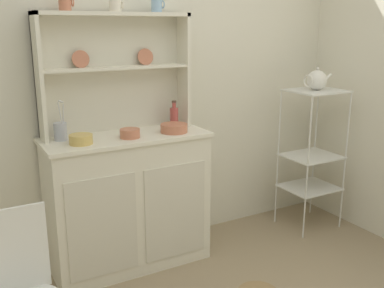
{
  "coord_description": "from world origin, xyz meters",
  "views": [
    {
      "loc": [
        -1.23,
        -1.27,
        1.59
      ],
      "look_at": [
        0.1,
        1.12,
        0.87
      ],
      "focal_mm": 41.62,
      "sensor_mm": 36.0,
      "label": 1
    }
  ],
  "objects_px": {
    "wire_chair": "(17,288)",
    "utensil_jar": "(60,131)",
    "jam_bottle": "(174,116)",
    "hutch_cabinet": "(128,200)",
    "bowl_mixing_large": "(81,139)",
    "cup_terracotta_0": "(65,3)",
    "porcelain_teapot": "(317,80)",
    "hutch_shelf_unit": "(114,64)",
    "bakers_rack": "(312,144)"
  },
  "relations": [
    {
      "from": "hutch_cabinet",
      "to": "cup_terracotta_0",
      "type": "bearing_deg",
      "value": 157.78
    },
    {
      "from": "jam_bottle",
      "to": "utensil_jar",
      "type": "bearing_deg",
      "value": -179.36
    },
    {
      "from": "hutch_cabinet",
      "to": "bakers_rack",
      "type": "height_order",
      "value": "bakers_rack"
    },
    {
      "from": "wire_chair",
      "to": "utensil_jar",
      "type": "height_order",
      "value": "utensil_jar"
    },
    {
      "from": "jam_bottle",
      "to": "hutch_cabinet",
      "type": "bearing_deg",
      "value": -167.65
    },
    {
      "from": "hutch_cabinet",
      "to": "bowl_mixing_large",
      "type": "distance_m",
      "value": 0.57
    },
    {
      "from": "hutch_cabinet",
      "to": "wire_chair",
      "type": "distance_m",
      "value": 1.16
    },
    {
      "from": "hutch_cabinet",
      "to": "bowl_mixing_large",
      "type": "xyz_separation_m",
      "value": [
        -0.31,
        -0.07,
        0.47
      ]
    },
    {
      "from": "hutch_cabinet",
      "to": "hutch_shelf_unit",
      "type": "height_order",
      "value": "hutch_shelf_unit"
    },
    {
      "from": "wire_chair",
      "to": "cup_terracotta_0",
      "type": "bearing_deg",
      "value": 72.26
    },
    {
      "from": "hutch_shelf_unit",
      "to": "porcelain_teapot",
      "type": "xyz_separation_m",
      "value": [
        1.5,
        -0.3,
        -0.16
      ]
    },
    {
      "from": "cup_terracotta_0",
      "to": "bowl_mixing_large",
      "type": "height_order",
      "value": "cup_terracotta_0"
    },
    {
      "from": "porcelain_teapot",
      "to": "cup_terracotta_0",
      "type": "bearing_deg",
      "value": 171.79
    },
    {
      "from": "bowl_mixing_large",
      "to": "porcelain_teapot",
      "type": "xyz_separation_m",
      "value": [
        1.81,
        -0.06,
        0.25
      ]
    },
    {
      "from": "hutch_shelf_unit",
      "to": "cup_terracotta_0",
      "type": "distance_m",
      "value": 0.48
    },
    {
      "from": "bakers_rack",
      "to": "cup_terracotta_0",
      "type": "bearing_deg",
      "value": 171.79
    },
    {
      "from": "bowl_mixing_large",
      "to": "jam_bottle",
      "type": "bearing_deg",
      "value": 12.75
    },
    {
      "from": "hutch_shelf_unit",
      "to": "hutch_cabinet",
      "type": "bearing_deg",
      "value": -90.0
    },
    {
      "from": "hutch_cabinet",
      "to": "bowl_mixing_large",
      "type": "relative_size",
      "value": 7.66
    },
    {
      "from": "wire_chair",
      "to": "jam_bottle",
      "type": "relative_size",
      "value": 4.68
    },
    {
      "from": "hutch_cabinet",
      "to": "utensil_jar",
      "type": "height_order",
      "value": "utensil_jar"
    },
    {
      "from": "porcelain_teapot",
      "to": "hutch_shelf_unit",
      "type": "bearing_deg",
      "value": 168.6
    },
    {
      "from": "bowl_mixing_large",
      "to": "jam_bottle",
      "type": "distance_m",
      "value": 0.72
    },
    {
      "from": "hutch_shelf_unit",
      "to": "jam_bottle",
      "type": "relative_size",
      "value": 5.48
    },
    {
      "from": "utensil_jar",
      "to": "porcelain_teapot",
      "type": "relative_size",
      "value": 1.05
    },
    {
      "from": "bakers_rack",
      "to": "porcelain_teapot",
      "type": "bearing_deg",
      "value": 180.0
    },
    {
      "from": "jam_bottle",
      "to": "porcelain_teapot",
      "type": "distance_m",
      "value": 1.15
    },
    {
      "from": "hutch_cabinet",
      "to": "porcelain_teapot",
      "type": "distance_m",
      "value": 1.67
    },
    {
      "from": "bakers_rack",
      "to": "wire_chair",
      "type": "relative_size",
      "value": 1.32
    },
    {
      "from": "utensil_jar",
      "to": "bakers_rack",
      "type": "bearing_deg",
      "value": -6.47
    },
    {
      "from": "hutch_cabinet",
      "to": "hutch_shelf_unit",
      "type": "relative_size",
      "value": 1.07
    },
    {
      "from": "utensil_jar",
      "to": "jam_bottle",
      "type": "bearing_deg",
      "value": 0.64
    },
    {
      "from": "hutch_cabinet",
      "to": "cup_terracotta_0",
      "type": "height_order",
      "value": "cup_terracotta_0"
    },
    {
      "from": "hutch_cabinet",
      "to": "hutch_shelf_unit",
      "type": "distance_m",
      "value": 0.9
    },
    {
      "from": "bowl_mixing_large",
      "to": "porcelain_teapot",
      "type": "height_order",
      "value": "porcelain_teapot"
    },
    {
      "from": "cup_terracotta_0",
      "to": "jam_bottle",
      "type": "distance_m",
      "value": 1.02
    },
    {
      "from": "cup_terracotta_0",
      "to": "utensil_jar",
      "type": "height_order",
      "value": "cup_terracotta_0"
    },
    {
      "from": "wire_chair",
      "to": "bowl_mixing_large",
      "type": "relative_size",
      "value": 6.1
    },
    {
      "from": "bowl_mixing_large",
      "to": "utensil_jar",
      "type": "relative_size",
      "value": 0.55
    },
    {
      "from": "hutch_cabinet",
      "to": "bowl_mixing_large",
      "type": "bearing_deg",
      "value": -166.74
    },
    {
      "from": "wire_chair",
      "to": "jam_bottle",
      "type": "bearing_deg",
      "value": 47.88
    },
    {
      "from": "cup_terracotta_0",
      "to": "porcelain_teapot",
      "type": "relative_size",
      "value": 0.39
    },
    {
      "from": "cup_terracotta_0",
      "to": "porcelain_teapot",
      "type": "bearing_deg",
      "value": -8.21
    },
    {
      "from": "bakers_rack",
      "to": "porcelain_teapot",
      "type": "relative_size",
      "value": 4.63
    },
    {
      "from": "bowl_mixing_large",
      "to": "hutch_cabinet",
      "type": "bearing_deg",
      "value": 13.26
    },
    {
      "from": "bakers_rack",
      "to": "utensil_jar",
      "type": "height_order",
      "value": "utensil_jar"
    },
    {
      "from": "hutch_cabinet",
      "to": "bakers_rack",
      "type": "bearing_deg",
      "value": -5.23
    },
    {
      "from": "wire_chair",
      "to": "bowl_mixing_large",
      "type": "xyz_separation_m",
      "value": [
        0.51,
        0.74,
        0.42
      ]
    },
    {
      "from": "jam_bottle",
      "to": "utensil_jar",
      "type": "distance_m",
      "value": 0.79
    },
    {
      "from": "hutch_cabinet",
      "to": "jam_bottle",
      "type": "relative_size",
      "value": 5.87
    }
  ]
}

